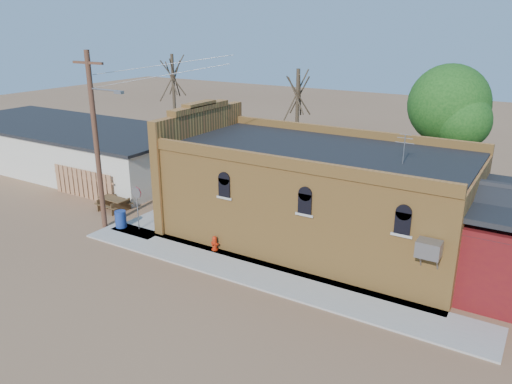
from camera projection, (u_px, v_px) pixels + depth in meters
The scene contains 14 objects.
ground at pixel (219, 275), 21.25m from camera, with size 120.00×120.00×0.00m, color brown.
sidewalk_south at pixel (260, 274), 21.23m from camera, with size 19.00×2.20×0.08m, color #9E9991.
sidewalk_west at pixel (191, 206), 29.19m from camera, with size 2.60×10.00×0.08m, color #9E9991.
brick_bar at pixel (311, 194), 24.13m from camera, with size 16.40×7.97×6.30m.
storage_building at pixel (70, 146), 36.57m from camera, with size 20.40×8.40×3.17m.
wood_fence at pixel (83, 184), 30.34m from camera, with size 5.20×0.10×1.80m, color #A7704B, non-canonical shape.
utility_pole at pixel (96, 138), 24.70m from camera, with size 3.12×0.26×9.00m.
tree_bare_near at pixel (298, 94), 31.31m from camera, with size 2.80×2.80×7.65m.
tree_bare_far at pixel (173, 76), 37.41m from camera, with size 2.80×2.80×8.16m.
tree_leafy at pixel (449, 105), 27.29m from camera, with size 4.40×4.40×8.15m.
fire_hydrant at pixel (215, 243), 23.31m from camera, with size 0.41×0.40×0.70m.
stop_sign at pixel (137, 197), 25.20m from camera, with size 0.63×0.07×2.31m.
trash_barrel at pixel (121, 219), 25.90m from camera, with size 0.57×0.57×0.88m, color navy.
picnic_table at pixel (114, 202), 28.42m from camera, with size 1.84×1.44×0.73m.
Camera 1 is at (11.23, -15.37, 10.22)m, focal length 35.00 mm.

